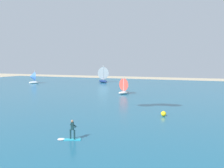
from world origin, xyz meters
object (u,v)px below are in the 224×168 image
object	(u,v)px
sailboat_mid_right	(33,77)
marker_buoy	(164,114)
kitesurfer	(70,133)
sailboat_center_horizon	(126,86)
sailboat_anchored_offshore	(102,75)

from	to	relation	value
sailboat_mid_right	marker_buoy	distance (m)	56.86
kitesurfer	sailboat_center_horizon	distance (m)	33.26
kitesurfer	sailboat_anchored_offshore	distance (m)	62.77
marker_buoy	kitesurfer	bearing A→B (deg)	-110.46
sailboat_mid_right	sailboat_anchored_offshore	bearing A→B (deg)	35.35
sailboat_center_horizon	sailboat_anchored_offshore	bearing A→B (deg)	124.60
sailboat_mid_right	marker_buoy	bearing A→B (deg)	-35.24
marker_buoy	sailboat_mid_right	bearing A→B (deg)	144.76
sailboat_center_horizon	sailboat_mid_right	bearing A→B (deg)	158.70
sailboat_mid_right	sailboat_center_horizon	bearing A→B (deg)	-21.30
sailboat_center_horizon	sailboat_mid_right	xyz separation A→B (m)	(-34.16, 13.32, 0.14)
sailboat_mid_right	marker_buoy	world-z (taller)	sailboat_mid_right
sailboat_mid_right	marker_buoy	size ratio (longest dim) A/B	6.26
kitesurfer	sailboat_mid_right	distance (m)	61.83
kitesurfer	marker_buoy	bearing A→B (deg)	69.54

